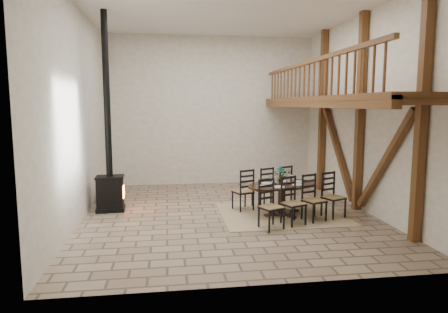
{
  "coord_description": "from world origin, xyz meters",
  "views": [
    {
      "loc": [
        -1.47,
        -9.6,
        2.71
      ],
      "look_at": [
        -0.06,
        0.4,
        1.4
      ],
      "focal_mm": 32.0,
      "sensor_mm": 36.0,
      "label": 1
    }
  ],
  "objects": [
    {
      "name": "log_stack",
      "position": [
        -3.01,
        1.11,
        0.2
      ],
      "size": [
        0.29,
        0.3,
        0.4
      ],
      "rotation": [
        0.0,
        0.0,
        0.01
      ],
      "color": "tan",
      "rests_on": "ground"
    },
    {
      "name": "dining_table",
      "position": [
        1.33,
        -0.31,
        0.4
      ],
      "size": [
        2.62,
        2.67,
        1.2
      ],
      "rotation": [
        0.0,
        0.0,
        0.38
      ],
      "color": "black",
      "rests_on": "ground"
    },
    {
      "name": "ground",
      "position": [
        0.0,
        0.0,
        0.0
      ],
      "size": [
        8.0,
        8.0,
        0.0
      ],
      "primitive_type": "plane",
      "color": "#998266",
      "rests_on": "ground"
    },
    {
      "name": "wood_stove",
      "position": [
        -2.95,
        0.73,
        1.11
      ],
      "size": [
        0.72,
        0.56,
        5.0
      ],
      "rotation": [
        0.0,
        0.0,
        0.04
      ],
      "color": "black",
      "rests_on": "ground"
    },
    {
      "name": "log_basket",
      "position": [
        -3.12,
        1.63,
        0.2
      ],
      "size": [
        0.56,
        0.56,
        0.46
      ],
      "rotation": [
        0.0,
        0.0,
        0.18
      ],
      "color": "brown",
      "rests_on": "ground"
    },
    {
      "name": "rug",
      "position": [
        1.3,
        -0.23,
        0.01
      ],
      "size": [
        3.0,
        2.5,
        0.02
      ],
      "primitive_type": "cube",
      "color": "tan",
      "rests_on": "ground"
    },
    {
      "name": "room_shell",
      "position": [
        1.19,
        0.0,
        3.01
      ],
      "size": [
        7.02,
        8.02,
        5.01
      ],
      "color": "white",
      "rests_on": "ground"
    }
  ]
}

